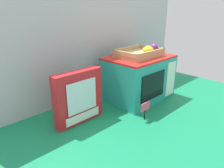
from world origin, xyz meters
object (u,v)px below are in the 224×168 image
object	(u,v)px
cookie_set_box	(79,97)
price_sign	(145,108)
toy_microwave	(139,77)
food_groups_crate	(141,53)

from	to	relation	value
cookie_set_box	price_sign	size ratio (longest dim) A/B	2.76
toy_microwave	cookie_set_box	xyz separation A→B (m)	(-0.47, 0.02, -0.00)
toy_microwave	food_groups_crate	world-z (taller)	food_groups_crate
cookie_set_box	price_sign	distance (m)	0.36
food_groups_crate	price_sign	distance (m)	0.38
price_sign	cookie_set_box	bearing A→B (deg)	138.18
toy_microwave	food_groups_crate	xyz separation A→B (m)	(0.00, -0.00, 0.16)
toy_microwave	price_sign	distance (m)	0.31
toy_microwave	food_groups_crate	distance (m)	0.16
toy_microwave	price_sign	world-z (taller)	toy_microwave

